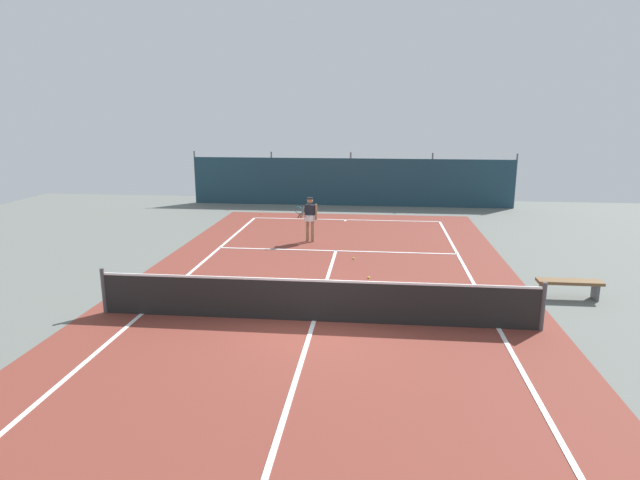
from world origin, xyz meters
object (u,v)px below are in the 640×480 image
Objects in this scene: tennis_player at (310,216)px; tennis_ball_near_player at (354,258)px; tennis_net at (314,300)px; parked_car at (302,183)px; tennis_ball_by_sideline at (262,214)px; courtside_bench at (569,285)px; tennis_ball_midcourt at (369,278)px.

tennis_player reaches higher than tennis_ball_near_player.
parked_car is at bearing 98.84° from tennis_net.
courtside_bench reaches higher than tennis_ball_by_sideline.
tennis_ball_by_sideline is 0.02× the size of parked_car.
tennis_ball_near_player is (0.66, 5.40, -0.48)m from tennis_net.
tennis_ball_by_sideline is at bearing 134.13° from courtside_bench.
tennis_player is 1.03× the size of courtside_bench.
tennis_player is at bearing -60.41° from tennis_ball_by_sideline.
courtside_bench is at bearing -12.56° from tennis_ball_midcourt.
tennis_ball_near_player is at bearing 104.50° from tennis_ball_midcourt.
tennis_ball_by_sideline is (-5.18, 9.48, 0.00)m from tennis_ball_midcourt.
tennis_net is 153.33× the size of tennis_ball_by_sideline.
parked_car is 18.30m from courtside_bench.
parked_car is at bearing 105.20° from tennis_ball_midcourt.
tennis_net is 6.17× the size of tennis_player.
tennis_player is (-1.06, 7.68, 0.45)m from tennis_net.
tennis_net is at bearing -96.94° from tennis_ball_near_player.
tennis_ball_midcourt is 1.00× the size of tennis_ball_by_sideline.
tennis_net is at bearing -72.73° from tennis_ball_by_sideline.
tennis_ball_by_sideline is (-3.99, 12.84, -0.48)m from tennis_net.
parked_car is 2.66× the size of courtside_bench.
courtside_bench is at bearing 19.38° from tennis_net.
parked_car is at bearing -68.67° from tennis_player.
tennis_ball_near_player is at bearing -57.99° from tennis_ball_by_sideline.
tennis_ball_near_player is at bearing 138.81° from tennis_player.
tennis_ball_near_player is 1.00× the size of tennis_ball_midcourt.
parked_car is (-2.81, 18.08, 0.33)m from tennis_net.
tennis_ball_midcourt is at bearing -61.36° from tennis_ball_by_sideline.
parked_car reaches higher than tennis_net.
tennis_net is at bearing -160.62° from courtside_bench.
parked_car is at bearing 105.31° from tennis_ball_near_player.
tennis_ball_midcourt is at bearing 167.44° from courtside_bench.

